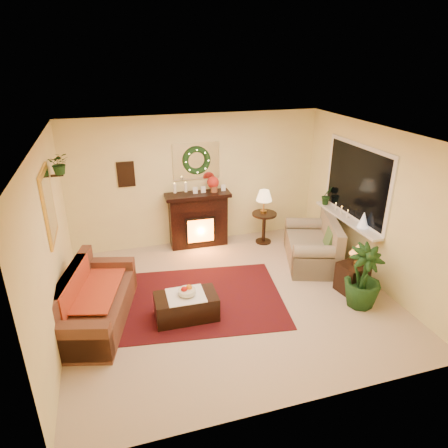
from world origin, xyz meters
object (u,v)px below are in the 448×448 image
object	(u,v)px
sofa	(95,296)
side_table_round	(264,228)
end_table_square	(352,277)
coffee_table	(186,306)
loveseat	(312,241)
fireplace	(198,220)

from	to	relation	value
sofa	side_table_round	size ratio (longest dim) A/B	2.85
side_table_round	end_table_square	xyz separation A→B (m)	(0.69, -2.14, -0.05)
side_table_round	coffee_table	world-z (taller)	side_table_round
sofa	side_table_round	xyz separation A→B (m)	(3.31, 1.78, -0.10)
loveseat	coffee_table	distance (m)	2.81
fireplace	end_table_square	distance (m)	3.16
loveseat	end_table_square	distance (m)	1.13
sofa	end_table_square	bearing A→B (deg)	9.69
end_table_square	coffee_table	bearing A→B (deg)	178.49
fireplace	side_table_round	size ratio (longest dim) A/B	1.75
sofa	loveseat	world-z (taller)	loveseat
end_table_square	coffee_table	size ratio (longest dim) A/B	0.54
sofa	side_table_round	bearing A→B (deg)	43.07
loveseat	coffee_table	bearing A→B (deg)	-139.24
loveseat	end_table_square	xyz separation A→B (m)	(0.15, -1.12, -0.15)
fireplace	sofa	bearing A→B (deg)	-132.46
coffee_table	fireplace	bearing A→B (deg)	73.83
loveseat	fireplace	bearing A→B (deg)	163.65
fireplace	coffee_table	bearing A→B (deg)	-105.85
fireplace	coffee_table	world-z (taller)	fireplace
side_table_round	coffee_table	distance (m)	2.92
fireplace	loveseat	bearing A→B (deg)	-33.58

